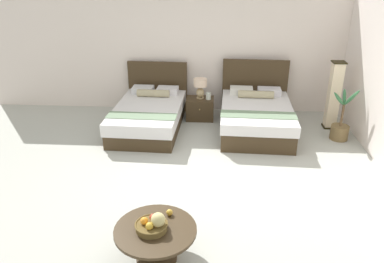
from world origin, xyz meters
The scene contains 12 objects.
ground_plane centered at (0.00, 0.00, -0.01)m, with size 9.69×9.97×0.02m, color #B3B5AB.
wall_back centered at (0.00, 3.18, 1.36)m, with size 9.69×0.12×2.71m, color white.
bed_near_window centered at (-1.07, 2.01, 0.28)m, with size 1.37×2.21×1.12m.
bed_near_corner centered at (1.07, 2.01, 0.31)m, with size 1.45×2.11×1.21m.
nightstand centered at (-0.06, 2.54, 0.23)m, with size 0.58×0.48×0.46m.
table_lamp centered at (-0.06, 2.56, 0.72)m, with size 0.28×0.28×0.42m.
vase centered at (0.11, 2.50, 0.53)m, with size 0.11×0.11×0.15m.
coffee_table centered at (-0.36, -1.73, 0.32)m, with size 0.91×0.91×0.42m.
fruit_bowl centered at (-0.39, -1.75, 0.50)m, with size 0.36×0.36×0.22m.
loose_apple centered at (-0.24, -1.48, 0.46)m, with size 0.07×0.07×0.07m.
floor_lamp_corner centered at (2.60, 2.24, 0.68)m, with size 0.25×0.25×1.36m.
potted_palm centered at (2.63, 1.67, 0.26)m, with size 0.51×0.48×1.04m.
Camera 1 is at (0.25, -5.03, 3.08)m, focal length 35.36 mm.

